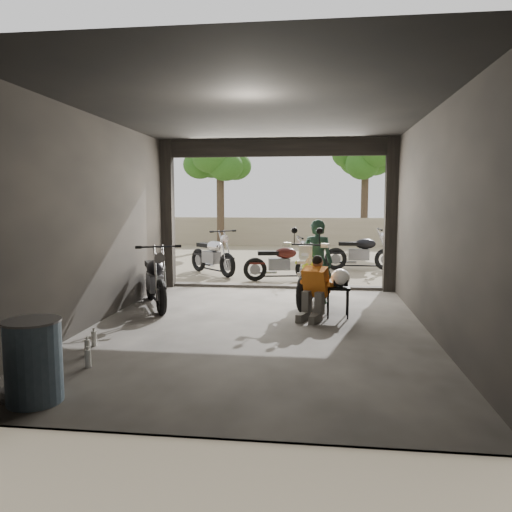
% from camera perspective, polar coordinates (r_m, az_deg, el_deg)
% --- Properties ---
extents(ground, '(80.00, 80.00, 0.00)m').
position_cam_1_polar(ground, '(7.54, 0.12, -8.33)').
color(ground, '#7A6D56').
rests_on(ground, ground).
extents(garage, '(7.00, 7.13, 3.20)m').
position_cam_1_polar(garage, '(7.86, 0.60, 1.73)').
color(garage, '#2D2B28').
rests_on(garage, ground).
extents(boundary_wall, '(18.00, 0.30, 1.20)m').
position_cam_1_polar(boundary_wall, '(21.30, 4.68, 2.79)').
color(boundary_wall, gray).
rests_on(boundary_wall, ground).
extents(tree_left, '(2.20, 2.20, 5.60)m').
position_cam_1_polar(tree_left, '(20.23, -4.13, 12.21)').
color(tree_left, '#382B1E').
rests_on(tree_left, ground).
extents(tree_right, '(2.20, 2.20, 5.00)m').
position_cam_1_polar(tree_right, '(21.39, 12.40, 10.61)').
color(tree_right, '#382B1E').
rests_on(tree_right, ground).
extents(main_bike, '(1.11, 1.92, 1.20)m').
position_cam_1_polar(main_bike, '(9.15, 6.50, -1.93)').
color(main_bike, white).
rests_on(main_bike, ground).
extents(left_bike, '(1.40, 1.86, 1.16)m').
position_cam_1_polar(left_bike, '(9.12, -11.45, -2.17)').
color(left_bike, black).
rests_on(left_bike, ground).
extents(outside_bike_a, '(1.73, 1.74, 1.18)m').
position_cam_1_polar(outside_bike_a, '(12.97, -5.02, 0.46)').
color(outside_bike_a, black).
rests_on(outside_bike_a, ground).
extents(outside_bike_b, '(1.67, 0.95, 1.06)m').
position_cam_1_polar(outside_bike_b, '(11.90, 2.89, -0.33)').
color(outside_bike_b, '#441410').
rests_on(outside_bike_b, ground).
extents(outside_bike_c, '(1.73, 0.73, 1.16)m').
position_cam_1_polar(outside_bike_c, '(13.99, 11.89, 0.75)').
color(outside_bike_c, black).
rests_on(outside_bike_c, ground).
extents(rider, '(0.64, 0.49, 1.57)m').
position_cam_1_polar(rider, '(9.26, 7.01, -0.68)').
color(rider, '#172F26').
rests_on(rider, ground).
extents(mechanic, '(0.72, 0.83, 1.00)m').
position_cam_1_polar(mechanic, '(7.99, 6.57, -3.87)').
color(mechanic, orange).
rests_on(mechanic, ground).
extents(stool, '(0.38, 0.38, 0.52)m').
position_cam_1_polar(stool, '(8.25, 9.34, -3.96)').
color(stool, black).
rests_on(stool, ground).
extents(helmet, '(0.33, 0.35, 0.29)m').
position_cam_1_polar(helmet, '(8.20, 9.62, -2.46)').
color(helmet, white).
rests_on(helmet, stool).
extents(oil_drum, '(0.66, 0.66, 0.80)m').
position_cam_1_polar(oil_drum, '(5.21, -24.07, -11.07)').
color(oil_drum, '#42596F').
rests_on(oil_drum, ground).
extents(sign_post, '(0.81, 0.08, 2.44)m').
position_cam_1_polar(sign_post, '(12.23, 16.90, 4.85)').
color(sign_post, black).
rests_on(sign_post, ground).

